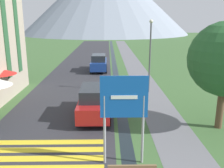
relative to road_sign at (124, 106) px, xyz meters
The scene contains 10 objects.
ground_plane 16.61m from the road_sign, 93.41° to the left, with size 160.00×160.00×0.00m, color #3D6033.
road 26.74m from the road_sign, 97.50° to the left, with size 6.40×60.00×0.01m.
footpath 26.64m from the road_sign, 84.33° to the left, with size 2.20×60.00×0.01m.
drainage_channel 26.51m from the road_sign, 89.52° to the left, with size 0.60×60.00×0.00m.
crosswalk_marking 4.26m from the road_sign, 168.70° to the left, with size 5.44×2.54×0.01m.
road_sign is the anchor object (origin of this frame).
parked_car_near 5.35m from the road_sign, 105.53° to the left, with size 1.86×4.40×1.82m.
parked_car_far 18.29m from the road_sign, 94.96° to the left, with size 1.80×4.42×1.82m.
cafe_umbrella_rear_red 10.86m from the road_sign, 135.86° to the left, with size 2.15×2.15×2.34m.
streetlamp 10.27m from the road_sign, 75.30° to the left, with size 0.28×0.28×5.51m.
Camera 1 is at (0.37, -5.20, 5.54)m, focal length 40.00 mm.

